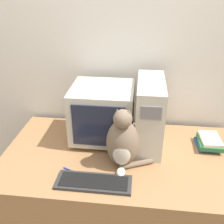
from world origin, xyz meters
name	(u,v)px	position (x,y,z in m)	size (l,w,h in m)	color
wall_back	(127,61)	(0.00, 0.91, 1.25)	(7.00, 0.05, 2.50)	silver
desk	(119,198)	(0.00, 0.42, 0.39)	(1.53, 0.84, 0.77)	#9E7047
crt_monitor	(103,113)	(-0.14, 0.61, 0.97)	(0.41, 0.39, 0.39)	beige
computer_tower	(149,114)	(0.18, 0.58, 1.00)	(0.17, 0.44, 0.46)	beige
keyboard	(94,182)	(-0.12, 0.14, 0.78)	(0.42, 0.15, 0.02)	#2D2D2D
cat	(123,142)	(0.02, 0.32, 0.94)	(0.29, 0.23, 0.40)	#7A6651
book_stack	(209,142)	(0.59, 0.58, 0.81)	(0.17, 0.19, 0.07)	#234793
pen	(73,171)	(-0.26, 0.22, 0.78)	(0.13, 0.06, 0.01)	navy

